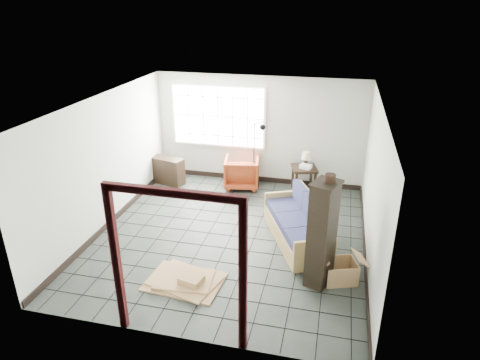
% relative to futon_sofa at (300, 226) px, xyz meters
% --- Properties ---
extents(ground, '(5.50, 5.50, 0.00)m').
position_rel_futon_sofa_xyz_m(ground, '(-1.29, -0.12, -0.31)').
color(ground, black).
rests_on(ground, ground).
extents(room_shell, '(5.02, 5.52, 2.61)m').
position_rel_futon_sofa_xyz_m(room_shell, '(-1.29, -0.09, 1.36)').
color(room_shell, '#B1B6AE').
rests_on(room_shell, ground).
extents(window_panel, '(2.32, 0.08, 1.52)m').
position_rel_futon_sofa_xyz_m(window_panel, '(-2.29, 2.58, 1.29)').
color(window_panel, silver).
rests_on(window_panel, ground).
extents(doorway_trim, '(1.80, 0.08, 2.20)m').
position_rel_futon_sofa_xyz_m(doorway_trim, '(-1.29, -2.82, 1.07)').
color(doorway_trim, '#340B0E').
rests_on(doorway_trim, ground).
extents(futon_sofa, '(1.49, 2.09, 0.87)m').
position_rel_futon_sofa_xyz_m(futon_sofa, '(0.00, 0.00, 0.00)').
color(futon_sofa, olive).
rests_on(futon_sofa, ground).
extents(armchair, '(0.90, 0.86, 0.82)m').
position_rel_futon_sofa_xyz_m(armchair, '(-1.62, 2.19, 0.09)').
color(armchair, maroon).
rests_on(armchair, ground).
extents(side_table, '(0.68, 0.68, 0.60)m').
position_rel_futon_sofa_xyz_m(side_table, '(-0.15, 2.28, 0.18)').
color(side_table, black).
rests_on(side_table, ground).
extents(table_lamp, '(0.27, 0.27, 0.36)m').
position_rel_futon_sofa_xyz_m(table_lamp, '(-0.12, 2.34, 0.54)').
color(table_lamp, black).
rests_on(table_lamp, side_table).
extents(projector, '(0.30, 0.26, 0.09)m').
position_rel_futon_sofa_xyz_m(projector, '(-0.12, 2.21, 0.33)').
color(projector, silver).
rests_on(projector, side_table).
extents(floor_lamp, '(0.45, 0.38, 1.68)m').
position_rel_futon_sofa_xyz_m(floor_lamp, '(-1.24, 2.21, 0.58)').
color(floor_lamp, black).
rests_on(floor_lamp, ground).
extents(console_shelf, '(0.90, 0.53, 0.66)m').
position_rel_futon_sofa_xyz_m(console_shelf, '(-3.44, 1.97, 0.01)').
color(console_shelf, black).
rests_on(console_shelf, ground).
extents(tall_shelf, '(0.52, 0.58, 1.76)m').
position_rel_futon_sofa_xyz_m(tall_shelf, '(0.43, -1.20, 0.58)').
color(tall_shelf, black).
rests_on(tall_shelf, ground).
extents(pot, '(0.20, 0.20, 0.12)m').
position_rel_futon_sofa_xyz_m(pot, '(0.48, -1.17, 1.51)').
color(pot, black).
rests_on(pot, tall_shelf).
extents(open_box, '(0.93, 0.66, 0.48)m').
position_rel_futon_sofa_xyz_m(open_box, '(0.75, -1.07, -0.14)').
color(open_box, '#9B7C4B').
rests_on(open_box, ground).
extents(cardboard_pile, '(1.26, 1.03, 0.17)m').
position_rel_futon_sofa_xyz_m(cardboard_pile, '(-1.64, -1.71, -0.27)').
color(cardboard_pile, '#9B7C4B').
rests_on(cardboard_pile, ground).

